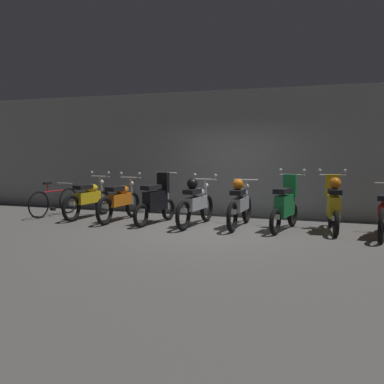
{
  "coord_description": "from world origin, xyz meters",
  "views": [
    {
      "loc": [
        2.58,
        -8.6,
        1.67
      ],
      "look_at": [
        -0.61,
        0.63,
        0.75
      ],
      "focal_mm": 40.62,
      "sensor_mm": 36.0,
      "label": 1
    }
  ],
  "objects_px": {
    "motorbike_slot_1": "(120,200)",
    "motorbike_slot_2": "(156,201)",
    "bicycle": "(54,202)",
    "motorbike_slot_4": "(240,204)",
    "motorbike_slot_5": "(285,206)",
    "motorbike_slot_0": "(89,198)",
    "motorbike_slot_6": "(333,205)",
    "motorbike_slot_3": "(196,202)"
  },
  "relations": [
    {
      "from": "motorbike_slot_3",
      "to": "motorbike_slot_6",
      "type": "relative_size",
      "value": 1.16
    },
    {
      "from": "motorbike_slot_0",
      "to": "motorbike_slot_2",
      "type": "distance_m",
      "value": 1.97
    },
    {
      "from": "motorbike_slot_5",
      "to": "motorbike_slot_2",
      "type": "bearing_deg",
      "value": -178.17
    },
    {
      "from": "motorbike_slot_5",
      "to": "bicycle",
      "type": "height_order",
      "value": "motorbike_slot_5"
    },
    {
      "from": "motorbike_slot_3",
      "to": "bicycle",
      "type": "relative_size",
      "value": 1.13
    },
    {
      "from": "bicycle",
      "to": "motorbike_slot_5",
      "type": "bearing_deg",
      "value": -1.49
    },
    {
      "from": "motorbike_slot_1",
      "to": "motorbike_slot_3",
      "type": "height_order",
      "value": "same"
    },
    {
      "from": "motorbike_slot_0",
      "to": "motorbike_slot_1",
      "type": "height_order",
      "value": "same"
    },
    {
      "from": "motorbike_slot_4",
      "to": "motorbike_slot_5",
      "type": "distance_m",
      "value": 0.98
    },
    {
      "from": "motorbike_slot_0",
      "to": "bicycle",
      "type": "relative_size",
      "value": 1.14
    },
    {
      "from": "motorbike_slot_4",
      "to": "motorbike_slot_0",
      "type": "bearing_deg",
      "value": 178.59
    },
    {
      "from": "motorbike_slot_2",
      "to": "motorbike_slot_3",
      "type": "relative_size",
      "value": 0.86
    },
    {
      "from": "motorbike_slot_3",
      "to": "motorbike_slot_6",
      "type": "distance_m",
      "value": 2.93
    },
    {
      "from": "motorbike_slot_4",
      "to": "motorbike_slot_3",
      "type": "bearing_deg",
      "value": -171.38
    },
    {
      "from": "motorbike_slot_0",
      "to": "motorbike_slot_1",
      "type": "distance_m",
      "value": 0.99
    },
    {
      "from": "motorbike_slot_2",
      "to": "motorbike_slot_6",
      "type": "height_order",
      "value": "motorbike_slot_6"
    },
    {
      "from": "motorbike_slot_1",
      "to": "bicycle",
      "type": "relative_size",
      "value": 1.14
    },
    {
      "from": "motorbike_slot_5",
      "to": "motorbike_slot_1",
      "type": "bearing_deg",
      "value": -179.65
    },
    {
      "from": "motorbike_slot_2",
      "to": "motorbike_slot_6",
      "type": "relative_size",
      "value": 1.0
    },
    {
      "from": "motorbike_slot_1",
      "to": "motorbike_slot_2",
      "type": "distance_m",
      "value": 0.98
    },
    {
      "from": "motorbike_slot_0",
      "to": "motorbike_slot_4",
      "type": "height_order",
      "value": "motorbike_slot_0"
    },
    {
      "from": "bicycle",
      "to": "motorbike_slot_3",
      "type": "bearing_deg",
      "value": -3.64
    },
    {
      "from": "motorbike_slot_4",
      "to": "motorbike_slot_5",
      "type": "xyz_separation_m",
      "value": [
        0.98,
        -0.05,
        0.0
      ]
    },
    {
      "from": "motorbike_slot_4",
      "to": "motorbike_slot_6",
      "type": "distance_m",
      "value": 1.95
    },
    {
      "from": "motorbike_slot_2",
      "to": "motorbike_slot_6",
      "type": "bearing_deg",
      "value": 3.82
    },
    {
      "from": "bicycle",
      "to": "motorbike_slot_4",
      "type": "bearing_deg",
      "value": -1.21
    },
    {
      "from": "motorbike_slot_4",
      "to": "bicycle",
      "type": "bearing_deg",
      "value": 178.79
    },
    {
      "from": "motorbike_slot_4",
      "to": "bicycle",
      "type": "xyz_separation_m",
      "value": [
        -4.94,
        0.1,
        -0.16
      ]
    },
    {
      "from": "motorbike_slot_0",
      "to": "motorbike_slot_4",
      "type": "relative_size",
      "value": 1.0
    },
    {
      "from": "motorbike_slot_5",
      "to": "bicycle",
      "type": "bearing_deg",
      "value": 178.51
    },
    {
      "from": "motorbike_slot_4",
      "to": "motorbike_slot_5",
      "type": "height_order",
      "value": "motorbike_slot_5"
    },
    {
      "from": "motorbike_slot_1",
      "to": "motorbike_slot_5",
      "type": "height_order",
      "value": "motorbike_slot_5"
    },
    {
      "from": "motorbike_slot_2",
      "to": "motorbike_slot_5",
      "type": "height_order",
      "value": "motorbike_slot_5"
    },
    {
      "from": "motorbike_slot_3",
      "to": "motorbike_slot_5",
      "type": "xyz_separation_m",
      "value": [
        1.96,
        0.1,
        -0.0
      ]
    },
    {
      "from": "motorbike_slot_3",
      "to": "motorbike_slot_5",
      "type": "bearing_deg",
      "value": 2.86
    },
    {
      "from": "motorbike_slot_0",
      "to": "motorbike_slot_1",
      "type": "xyz_separation_m",
      "value": [
        0.97,
        -0.17,
        0.0
      ]
    },
    {
      "from": "motorbike_slot_2",
      "to": "bicycle",
      "type": "xyz_separation_m",
      "value": [
        -2.99,
        0.25,
        -0.16
      ]
    },
    {
      "from": "motorbike_slot_1",
      "to": "motorbike_slot_6",
      "type": "relative_size",
      "value": 1.16
    },
    {
      "from": "motorbike_slot_1",
      "to": "motorbike_slot_2",
      "type": "height_order",
      "value": "motorbike_slot_2"
    },
    {
      "from": "motorbike_slot_6",
      "to": "bicycle",
      "type": "height_order",
      "value": "motorbike_slot_6"
    },
    {
      "from": "motorbike_slot_5",
      "to": "motorbike_slot_4",
      "type": "bearing_deg",
      "value": 177.1
    },
    {
      "from": "motorbike_slot_3",
      "to": "motorbike_slot_4",
      "type": "distance_m",
      "value": 0.99
    }
  ]
}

